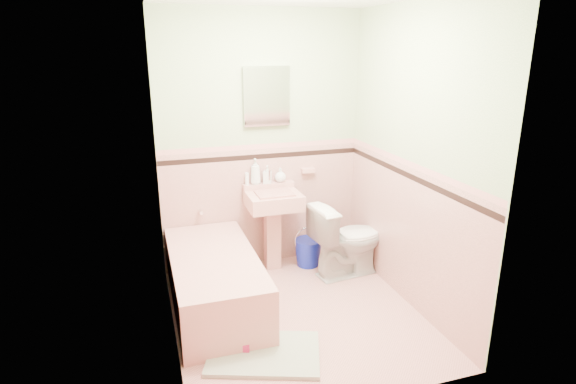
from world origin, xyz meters
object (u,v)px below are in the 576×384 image
object	(u,v)px
bucket	(308,252)
medicine_cabinet	(267,96)
soap_bottle_left	(255,171)
toilet	(348,239)
shoe	(240,346)
soap_bottle_mid	(267,174)
bathtub	(215,283)
soap_bottle_right	(280,175)
sink	(274,232)

from	to	relation	value
bucket	medicine_cabinet	bearing A→B (deg)	148.66
medicine_cabinet	soap_bottle_left	bearing A→B (deg)	-167.16
toilet	shoe	distance (m)	1.61
shoe	toilet	bearing A→B (deg)	56.83
soap_bottle_left	soap_bottle_mid	xyz separation A→B (m)	(0.12, 0.00, -0.04)
medicine_cabinet	toilet	distance (m)	1.57
soap_bottle_mid	shoe	size ratio (longest dim) A/B	1.24
bathtub	bucket	world-z (taller)	bathtub
soap_bottle_left	bucket	distance (m)	1.00
bathtub	toilet	xyz separation A→B (m)	(1.33, 0.23, 0.14)
bucket	shoe	size ratio (longest dim) A/B	1.96
bucket	shoe	bearing A→B (deg)	-128.34
bucket	soap_bottle_mid	bearing A→B (deg)	153.01
shoe	soap_bottle_left	bearing A→B (deg)	91.52
soap_bottle_mid	bucket	bearing A→B (deg)	-26.99
soap_bottle_left	bucket	world-z (taller)	soap_bottle_left
soap_bottle_mid	shoe	bearing A→B (deg)	-113.13
soap_bottle_mid	soap_bottle_right	world-z (taller)	soap_bottle_mid
medicine_cabinet	soap_bottle_left	size ratio (longest dim) A/B	2.19
sink	soap_bottle_left	size ratio (longest dim) A/B	3.16
soap_bottle_left	toilet	distance (m)	1.11
soap_bottle_left	bucket	xyz separation A→B (m)	(0.49, -0.19, -0.85)
bucket	shoe	distance (m)	1.57
medicine_cabinet	soap_bottle_right	size ratio (longest dim) A/B	3.94
bathtub	soap_bottle_left	bearing A→B (deg)	52.32
toilet	bucket	distance (m)	0.48
bathtub	soap_bottle_right	world-z (taller)	soap_bottle_right
toilet	bucket	size ratio (longest dim) A/B	2.65
medicine_cabinet	toilet	xyz separation A→B (m)	(0.65, -0.51, -1.33)
medicine_cabinet	bathtub	bearing A→B (deg)	-132.58
bathtub	soap_bottle_right	size ratio (longest dim) A/B	10.61
sink	shoe	bearing A→B (deg)	-116.48
bathtub	soap_bottle_left	xyz separation A→B (m)	(0.55, 0.71, 0.76)
medicine_cabinet	bucket	size ratio (longest dim) A/B	2.01
sink	toilet	distance (m)	0.72
soap_bottle_mid	toilet	world-z (taller)	soap_bottle_mid
sink	shoe	distance (m)	1.43
sink	medicine_cabinet	distance (m)	1.32
medicine_cabinet	soap_bottle_mid	bearing A→B (deg)	-110.29
sink	bucket	distance (m)	0.44
bucket	shoe	world-z (taller)	bucket
sink	shoe	world-z (taller)	sink
soap_bottle_left	sink	bearing A→B (deg)	-53.83
soap_bottle_mid	shoe	distance (m)	1.78
medicine_cabinet	shoe	bearing A→B (deg)	-113.07
bathtub	soap_bottle_left	distance (m)	1.18
bucket	toilet	bearing A→B (deg)	-44.82
bathtub	toilet	bearing A→B (deg)	9.67
bathtub	sink	bearing A→B (deg)	37.93
soap_bottle_right	bucket	size ratio (longest dim) A/B	0.51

